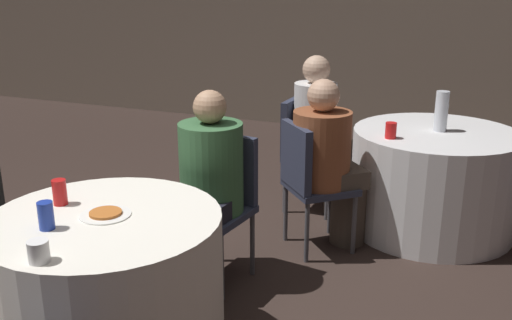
{
  "coord_description": "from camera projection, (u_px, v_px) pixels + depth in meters",
  "views": [
    {
      "loc": [
        1.48,
        -2.05,
        1.74
      ],
      "look_at": [
        0.41,
        0.61,
        0.83
      ],
      "focal_mm": 40.0,
      "sensor_mm": 36.0,
      "label": 1
    }
  ],
  "objects": [
    {
      "name": "cup_far",
      "position": [
        391.0,
        130.0,
        3.77
      ],
      "size": [
        0.07,
        0.07,
        0.11
      ],
      "color": "red",
      "rests_on": "table_far"
    },
    {
      "name": "wall_back",
      "position": [
        354.0,
        10.0,
        6.47
      ],
      "size": [
        16.0,
        0.06,
        2.8
      ],
      "color": "gray",
      "rests_on": "ground_plane"
    },
    {
      "name": "soda_can_red",
      "position": [
        60.0,
        192.0,
        2.66
      ],
      "size": [
        0.07,
        0.07,
        0.12
      ],
      "color": "red",
      "rests_on": "table_near"
    },
    {
      "name": "chair_near_north",
      "position": [
        221.0,
        194.0,
        3.38
      ],
      "size": [
        0.45,
        0.46,
        0.87
      ],
      "rotation": [
        0.0,
        0.0,
        -3.28
      ],
      "color": "#2D3347",
      "rests_on": "ground_plane"
    },
    {
      "name": "cup_near",
      "position": [
        38.0,
        251.0,
        2.13
      ],
      "size": [
        0.08,
        0.08,
        0.09
      ],
      "color": "white",
      "rests_on": "table_near"
    },
    {
      "name": "table_far",
      "position": [
        433.0,
        181.0,
        4.07
      ],
      "size": [
        1.16,
        1.16,
        0.73
      ],
      "color": "white",
      "rests_on": "ground_plane"
    },
    {
      "name": "person_white_shirt",
      "position": [
        323.0,
        135.0,
        4.32
      ],
      "size": [
        0.5,
        0.32,
        1.21
      ],
      "rotation": [
        0.0,
        0.0,
        -1.61
      ],
      "color": "#4C4238",
      "rests_on": "ground_plane"
    },
    {
      "name": "person_green_jacket",
      "position": [
        206.0,
        190.0,
        3.23
      ],
      "size": [
        0.39,
        0.52,
        1.16
      ],
      "rotation": [
        0.0,
        0.0,
        -3.28
      ],
      "color": "black",
      "rests_on": "ground_plane"
    },
    {
      "name": "pizza_plate_near",
      "position": [
        106.0,
        214.0,
        2.56
      ],
      "size": [
        0.23,
        0.23,
        0.02
      ],
      "color": "white",
      "rests_on": "table_near"
    },
    {
      "name": "chair_far_southwest",
      "position": [
        308.0,
        175.0,
        3.69
      ],
      "size": [
        0.57,
        0.57,
        0.87
      ],
      "rotation": [
        0.0,
        0.0,
        -0.83
      ],
      "color": "#2D3347",
      "rests_on": "ground_plane"
    },
    {
      "name": "bottle_far",
      "position": [
        441.0,
        111.0,
        3.92
      ],
      "size": [
        0.09,
        0.09,
        0.28
      ],
      "color": "silver",
      "rests_on": "table_far"
    },
    {
      "name": "chair_far_west",
      "position": [
        303.0,
        143.0,
        4.4
      ],
      "size": [
        0.42,
        0.41,
        0.87
      ],
      "rotation": [
        0.0,
        0.0,
        -1.61
      ],
      "color": "#2D3347",
      "rests_on": "ground_plane"
    },
    {
      "name": "soda_can_blue",
      "position": [
        46.0,
        216.0,
        2.4
      ],
      "size": [
        0.07,
        0.07,
        0.12
      ],
      "color": "#1E38A5",
      "rests_on": "table_near"
    },
    {
      "name": "person_floral_shirt",
      "position": [
        329.0,
        162.0,
        3.72
      ],
      "size": [
        0.51,
        0.5,
        1.15
      ],
      "rotation": [
        0.0,
        0.0,
        -0.83
      ],
      "color": "#4C4238",
      "rests_on": "ground_plane"
    },
    {
      "name": "table_near",
      "position": [
        110.0,
        289.0,
        2.65
      ],
      "size": [
        1.06,
        1.06,
        0.73
      ],
      "color": "white",
      "rests_on": "ground_plane"
    }
  ]
}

